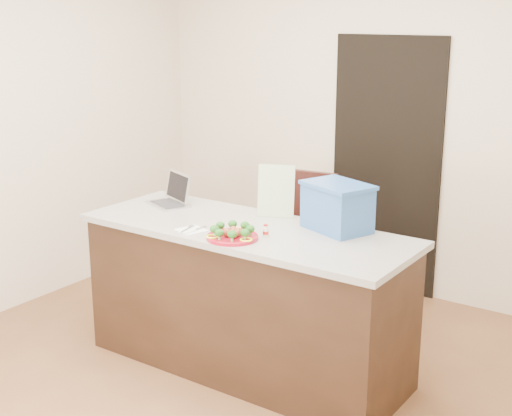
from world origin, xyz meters
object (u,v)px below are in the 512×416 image
Objects in this scene: laptop at (173,196)px; chair at (297,235)px; island at (246,298)px; blue_box at (337,207)px; napkin at (191,230)px; plate at (232,237)px; yogurt_bottle at (266,231)px.

chair is (0.53, 0.74, -0.37)m from laptop.
blue_box is (0.47, 0.26, 0.60)m from island.
blue_box reaches higher than napkin.
laptop reaches higher than plate.
plate is 0.20m from yogurt_bottle.
napkin reaches higher than island.
plate is 1.98× the size of napkin.
plate is at bearing -85.06° from chair.
napkin is 1.18m from chair.
napkin is at bearing -99.65° from chair.
yogurt_bottle is at bearing -76.38° from chair.
island is 0.53m from yogurt_bottle.
island is at bearing -86.09° from chair.
chair reaches higher than island.
island is 0.53m from plate.
blue_box is at bearing 27.02° from laptop.
blue_box reaches higher than island.
laptop is (-0.78, 0.38, 0.04)m from plate.
napkin is 0.44× the size of laptop.
laptop is at bearing 167.82° from island.
plate is 0.87m from laptop.
laptop is at bearing 165.26° from yogurt_bottle.
yogurt_bottle is 0.45m from blue_box.
island is at bearing 106.56° from plate.
yogurt_bottle is (0.20, -0.09, 0.49)m from island.
laptop is 0.98m from chair.
plate is at bearing -108.96° from blue_box.
island is at bearing -130.72° from blue_box.
plate is 0.28× the size of chair.
napkin is at bearing -177.21° from plate.
napkin is 0.87m from blue_box.
blue_box reaches higher than plate.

